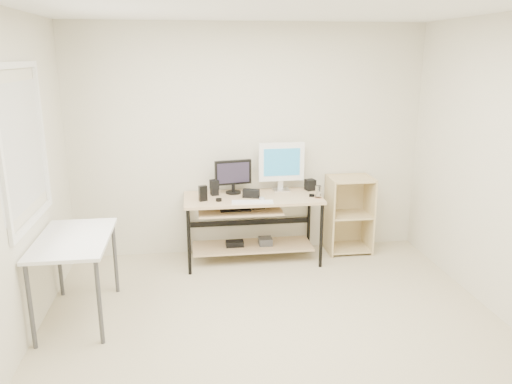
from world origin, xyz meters
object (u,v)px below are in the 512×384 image
at_px(desk, 250,215).
at_px(side_table, 74,246).
at_px(white_imac, 281,163).
at_px(shelf_unit, 348,213).
at_px(audio_controller, 203,193).
at_px(black_monitor, 233,174).

distance_m(desk, side_table, 1.97).
bearing_deg(white_imac, desk, -153.28).
relative_size(side_table, shelf_unit, 1.11).
bearing_deg(audio_controller, shelf_unit, -9.40).
bearing_deg(desk, white_imac, 28.08).
distance_m(shelf_unit, white_imac, 1.01).
distance_m(desk, audio_controller, 0.61).
bearing_deg(side_table, white_imac, 31.83).
height_order(shelf_unit, white_imac, white_imac).
bearing_deg(side_table, audio_controller, 40.23).
relative_size(white_imac, audio_controller, 3.31).
height_order(black_monitor, audio_controller, black_monitor).
bearing_deg(shelf_unit, desk, -172.23).
height_order(desk, side_table, same).
relative_size(desk, white_imac, 2.71).
distance_m(side_table, black_monitor, 1.94).
bearing_deg(white_imac, audio_controller, -162.75).
xyz_separation_m(desk, side_table, (-1.65, -1.06, 0.13)).
distance_m(white_imac, audio_controller, 0.98).
relative_size(black_monitor, audio_controller, 2.48).
xyz_separation_m(desk, white_imac, (0.38, 0.20, 0.53)).
xyz_separation_m(shelf_unit, white_imac, (-0.80, 0.04, 0.62)).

